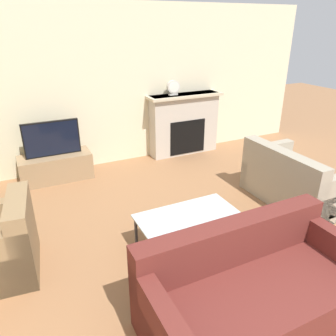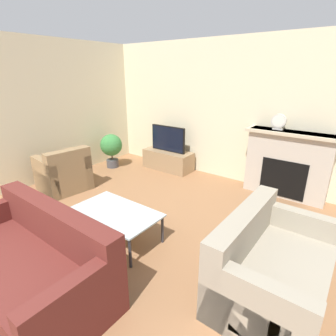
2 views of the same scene
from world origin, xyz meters
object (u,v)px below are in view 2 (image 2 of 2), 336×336
object	(u,v)px
coffee_table	(116,214)
mantel_clock	(279,122)
couch_sectional	(32,265)
couch_loveseat	(270,268)
potted_plant	(111,147)
armchair_by_window	(64,174)
tv	(168,139)

from	to	relation	value
coffee_table	mantel_clock	xyz separation A→B (m)	(1.15, 2.68, 0.93)
couch_sectional	couch_loveseat	size ratio (longest dim) A/B	1.34
potted_plant	armchair_by_window	bearing A→B (deg)	-79.41
couch_sectional	mantel_clock	xyz separation A→B (m)	(1.17, 3.78, 1.01)
armchair_by_window	potted_plant	world-z (taller)	armchair_by_window
tv	potted_plant	size ratio (longest dim) A/B	1.11
armchair_by_window	coffee_table	world-z (taller)	armchair_by_window
couch_sectional	potted_plant	xyz separation A→B (m)	(-2.16, 2.95, 0.19)
tv	armchair_by_window	world-z (taller)	tv
coffee_table	potted_plant	size ratio (longest dim) A/B	1.48
coffee_table	tv	bearing A→B (deg)	112.99
couch_loveseat	coffee_table	xyz separation A→B (m)	(-1.87, -0.28, 0.08)
couch_sectional	armchair_by_window	bearing A→B (deg)	140.52
couch_sectional	coffee_table	bearing A→B (deg)	88.99
couch_loveseat	coffee_table	size ratio (longest dim) A/B	1.23
tv	couch_sectional	size ratio (longest dim) A/B	0.45
tv	coffee_table	world-z (taller)	tv
couch_loveseat	mantel_clock	world-z (taller)	mantel_clock
couch_loveseat	potted_plant	bearing A→B (deg)	68.89
couch_sectional	coffee_table	world-z (taller)	couch_sectional
tv	potted_plant	xyz separation A→B (m)	(-1.11, -0.67, -0.22)
potted_plant	mantel_clock	bearing A→B (deg)	14.08
tv	mantel_clock	size ratio (longest dim) A/B	3.21
tv	couch_loveseat	distance (m)	3.72
tv	couch_sectional	world-z (taller)	tv
couch_loveseat	armchair_by_window	size ratio (longest dim) A/B	1.63
tv	armchair_by_window	bearing A→B (deg)	-112.60
couch_sectional	coffee_table	xyz separation A→B (m)	(0.02, 1.10, 0.08)
couch_loveseat	mantel_clock	bearing A→B (deg)	16.81
couch_sectional	mantel_clock	distance (m)	4.08
potted_plant	couch_sectional	bearing A→B (deg)	-53.75
tv	armchair_by_window	size ratio (longest dim) A/B	0.99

